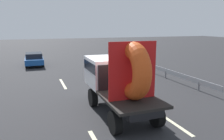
% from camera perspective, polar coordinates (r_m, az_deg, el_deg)
% --- Properties ---
extents(ground_plane, '(120.00, 120.00, 0.00)m').
position_cam_1_polar(ground_plane, '(10.54, 0.47, -9.68)').
color(ground_plane, '#28282B').
extents(flatbed_truck, '(2.02, 4.85, 3.25)m').
position_cam_1_polar(flatbed_truck, '(9.69, 1.23, -1.54)').
color(flatbed_truck, black).
rests_on(flatbed_truck, ground_plane).
extents(distant_sedan, '(1.64, 3.83, 1.25)m').
position_cam_1_polar(distant_sedan, '(22.59, -19.59, 2.77)').
color(distant_sedan, black).
rests_on(distant_sedan, ground_plane).
extents(guardrail, '(0.10, 13.83, 0.71)m').
position_cam_1_polar(guardrail, '(18.05, 10.77, 0.76)').
color(guardrail, gray).
rests_on(guardrail, ground_plane).
extents(lane_dash_left_far, '(0.16, 2.72, 0.01)m').
position_cam_1_polar(lane_dash_left_far, '(15.02, -12.64, -3.50)').
color(lane_dash_left_far, beige).
rests_on(lane_dash_left_far, ground_plane).
extents(lane_dash_right_near, '(0.16, 2.31, 0.01)m').
position_cam_1_polar(lane_dash_right_near, '(9.28, 15.72, -13.14)').
color(lane_dash_right_near, beige).
rests_on(lane_dash_right_near, ground_plane).
extents(lane_dash_right_far, '(0.16, 2.60, 0.01)m').
position_cam_1_polar(lane_dash_right_far, '(15.95, -0.93, -2.36)').
color(lane_dash_right_far, beige).
rests_on(lane_dash_right_far, ground_plane).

